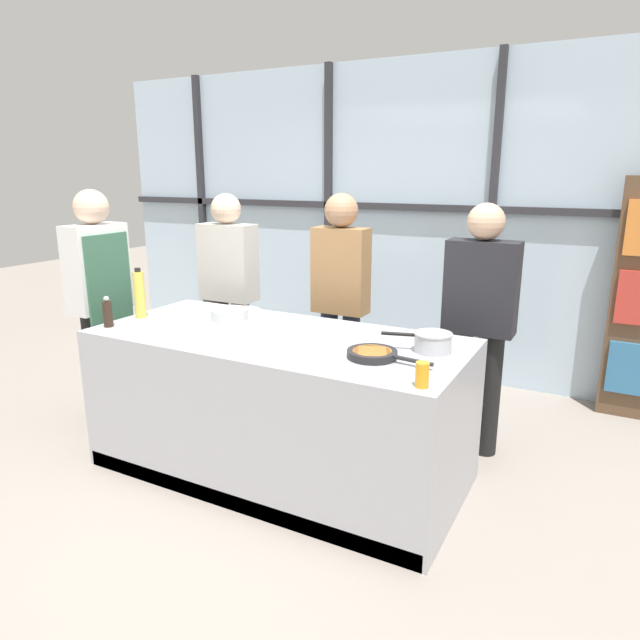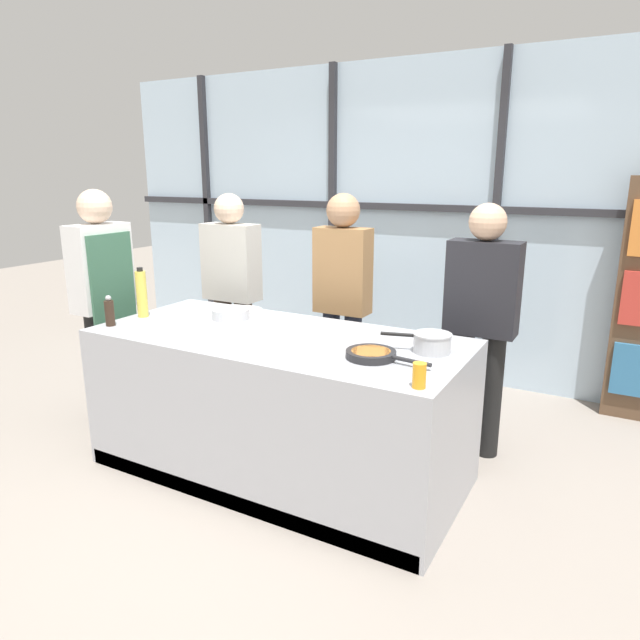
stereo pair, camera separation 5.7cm
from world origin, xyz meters
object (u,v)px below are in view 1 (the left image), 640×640
Objects in this scene: spectator_center_left at (341,294)px; pepper_grinder at (108,313)px; chef at (100,295)px; spectator_center_right at (479,316)px; saucepan at (432,342)px; frying_pan at (373,354)px; mixing_bowl at (230,314)px; oil_bottle at (140,294)px; juice_glass_near at (422,375)px; spectator_far_left at (229,286)px; white_plate at (242,311)px.

spectator_center_left is 1.59m from pepper_grinder.
spectator_center_right is at bearing 107.81° from chef.
saucepan is 2.01m from pepper_grinder.
mixing_bowl is at bearing 165.28° from frying_pan.
saucepan is (-0.08, -0.74, 0.02)m from spectator_center_right.
frying_pan is 1.42× the size of oil_bottle.
spectator_center_left is 4.51× the size of saucepan.
spectator_center_left reaches higher than spectator_center_right.
spectator_center_right is 1.27m from juice_glass_near.
juice_glass_near is at bearing -38.29° from frying_pan.
spectator_far_left is 6.73× the size of mixing_bowl.
chef reaches higher than white_plate.
spectator_far_left is 8.54× the size of pepper_grinder.
spectator_far_left is at bearing 134.22° from white_plate.
spectator_far_left is 1.00m from spectator_center_left.
spectator_far_left is 6.51× the size of white_plate.
spectator_far_left is at bearing 149.45° from frying_pan.
oil_bottle is 0.28m from pepper_grinder.
spectator_far_left reaches higher than oil_bottle.
spectator_far_left is at bearing 87.94° from oil_bottle.
white_plate is at bearing 134.22° from spectator_far_left.
frying_pan is at bearing 141.71° from juice_glass_near.
chef is 2.22m from frying_pan.
white_plate is 1.75m from juice_glass_near.
white_plate is at bearing 17.51° from spectator_center_right.
chef is at bearing -178.21° from saucepan.
chef is at bearing 17.81° from spectator_center_right.
spectator_far_left reaches higher than mixing_bowl.
chef is 6.91× the size of mixing_bowl.
spectator_center_right is (2.00, 0.00, -0.01)m from spectator_far_left.
frying_pan is 1.73m from pepper_grinder.
mixing_bowl is 0.61m from oil_bottle.
saucepan is 1.51× the size of mixing_bowl.
spectator_far_left is 0.94m from oil_bottle.
chef is 6.68× the size of white_plate.
oil_bottle is at bearing 42.00° from spectator_center_left.
mixing_bowl is 1.63m from juice_glass_near.
juice_glass_near is at bearing -77.49° from saucepan.
spectator_center_right is at bearing 71.87° from frying_pan.
pepper_grinder is (-0.51, -0.72, 0.08)m from white_plate.
juice_glass_near is at bearing 79.97° from chef.
spectator_center_left reaches higher than oil_bottle.
juice_glass_near is (1.52, -0.59, 0.02)m from mixing_bowl.
frying_pan is 1.26× the size of saucepan.
spectator_center_left is at bearing 54.68° from mixing_bowl.
saucepan is 1.47m from white_plate.
spectator_center_left is at bearing 141.07° from saucepan.
spectator_far_left is 2.40m from juice_glass_near.
pepper_grinder is at bearing 48.98° from spectator_center_left.
pepper_grinder reaches higher than saucepan.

